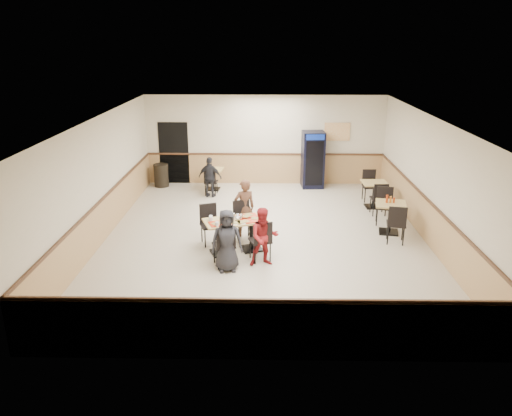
{
  "coord_description": "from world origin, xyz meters",
  "views": [
    {
      "loc": [
        -0.0,
        -11.6,
        4.77
      ],
      "look_at": [
        -0.21,
        -0.5,
        0.97
      ],
      "focal_mm": 35.0,
      "sensor_mm": 36.0,
      "label": 1
    }
  ],
  "objects_px": {
    "diner_woman_left": "(227,241)",
    "diner_woman_right": "(264,237)",
    "side_table_near": "(390,213)",
    "trash_bin": "(161,175)",
    "back_table": "(213,176)",
    "pepsi_cooler": "(313,160)",
    "main_table": "(236,231)",
    "lone_diner": "(210,177)",
    "side_table_far": "(374,191)",
    "diner_man_opposite": "(244,208)"
  },
  "relations": [
    {
      "from": "diner_man_opposite",
      "to": "side_table_near",
      "type": "height_order",
      "value": "diner_man_opposite"
    },
    {
      "from": "back_table",
      "to": "trash_bin",
      "type": "xyz_separation_m",
      "value": [
        -1.78,
        0.35,
        -0.08
      ]
    },
    {
      "from": "back_table",
      "to": "pepsi_cooler",
      "type": "xyz_separation_m",
      "value": [
        3.3,
        0.39,
        0.47
      ]
    },
    {
      "from": "diner_man_opposite",
      "to": "back_table",
      "type": "bearing_deg",
      "value": -93.02
    },
    {
      "from": "diner_woman_right",
      "to": "lone_diner",
      "type": "distance_m",
      "value": 5.23
    },
    {
      "from": "side_table_far",
      "to": "back_table",
      "type": "relative_size",
      "value": 1.09
    },
    {
      "from": "back_table",
      "to": "pepsi_cooler",
      "type": "distance_m",
      "value": 3.36
    },
    {
      "from": "back_table",
      "to": "trash_bin",
      "type": "relative_size",
      "value": 0.92
    },
    {
      "from": "side_table_near",
      "to": "pepsi_cooler",
      "type": "height_order",
      "value": "pepsi_cooler"
    },
    {
      "from": "diner_man_opposite",
      "to": "back_table",
      "type": "relative_size",
      "value": 2.08
    },
    {
      "from": "main_table",
      "to": "diner_woman_right",
      "type": "height_order",
      "value": "diner_woman_right"
    },
    {
      "from": "diner_woman_left",
      "to": "diner_woman_right",
      "type": "height_order",
      "value": "diner_woman_left"
    },
    {
      "from": "diner_woman_right",
      "to": "side_table_near",
      "type": "distance_m",
      "value": 3.77
    },
    {
      "from": "trash_bin",
      "to": "diner_woman_left",
      "type": "bearing_deg",
      "value": -67.16
    },
    {
      "from": "side_table_far",
      "to": "back_table",
      "type": "xyz_separation_m",
      "value": [
        -4.93,
        1.73,
        -0.04
      ]
    },
    {
      "from": "diner_woman_left",
      "to": "diner_woman_right",
      "type": "bearing_deg",
      "value": 11.15
    },
    {
      "from": "main_table",
      "to": "pepsi_cooler",
      "type": "relative_size",
      "value": 0.87
    },
    {
      "from": "lone_diner",
      "to": "back_table",
      "type": "xyz_separation_m",
      "value": [
        -0.0,
        0.8,
        -0.17
      ]
    },
    {
      "from": "diner_man_opposite",
      "to": "side_table_far",
      "type": "xyz_separation_m",
      "value": [
        3.72,
        2.3,
        -0.23
      ]
    },
    {
      "from": "side_table_far",
      "to": "pepsi_cooler",
      "type": "relative_size",
      "value": 0.41
    },
    {
      "from": "main_table",
      "to": "diner_woman_right",
      "type": "bearing_deg",
      "value": -67.62
    },
    {
      "from": "main_table",
      "to": "diner_woman_left",
      "type": "distance_m",
      "value": 1.02
    },
    {
      "from": "diner_man_opposite",
      "to": "side_table_near",
      "type": "xyz_separation_m",
      "value": [
        3.71,
        0.26,
        -0.2
      ]
    },
    {
      "from": "diner_woman_right",
      "to": "side_table_far",
      "type": "xyz_separation_m",
      "value": [
        3.23,
        4.02,
        -0.15
      ]
    },
    {
      "from": "main_table",
      "to": "side_table_near",
      "type": "xyz_separation_m",
      "value": [
        3.85,
        1.25,
        0.01
      ]
    },
    {
      "from": "diner_woman_right",
      "to": "back_table",
      "type": "bearing_deg",
      "value": 95.53
    },
    {
      "from": "main_table",
      "to": "side_table_far",
      "type": "distance_m",
      "value": 5.08
    },
    {
      "from": "diner_woman_left",
      "to": "trash_bin",
      "type": "bearing_deg",
      "value": 104.57
    },
    {
      "from": "side_table_near",
      "to": "trash_bin",
      "type": "bearing_deg",
      "value": 148.35
    },
    {
      "from": "diner_woman_right",
      "to": "pepsi_cooler",
      "type": "xyz_separation_m",
      "value": [
        1.6,
        6.14,
        0.27
      ]
    },
    {
      "from": "back_table",
      "to": "diner_man_opposite",
      "type": "bearing_deg",
      "value": -73.34
    },
    {
      "from": "diner_woman_left",
      "to": "side_table_near",
      "type": "bearing_deg",
      "value": 21.1
    },
    {
      "from": "diner_woman_right",
      "to": "trash_bin",
      "type": "xyz_separation_m",
      "value": [
        -3.48,
        6.1,
        -0.28
      ]
    },
    {
      "from": "main_table",
      "to": "diner_man_opposite",
      "type": "bearing_deg",
      "value": 62.1
    },
    {
      "from": "main_table",
      "to": "side_table_far",
      "type": "relative_size",
      "value": 2.13
    },
    {
      "from": "side_table_near",
      "to": "side_table_far",
      "type": "bearing_deg",
      "value": 89.54
    },
    {
      "from": "main_table",
      "to": "side_table_near",
      "type": "relative_size",
      "value": 1.86
    },
    {
      "from": "diner_man_opposite",
      "to": "lone_diner",
      "type": "relative_size",
      "value": 1.15
    },
    {
      "from": "main_table",
      "to": "lone_diner",
      "type": "distance_m",
      "value": 4.36
    },
    {
      "from": "main_table",
      "to": "trash_bin",
      "type": "height_order",
      "value": "main_table"
    },
    {
      "from": "diner_woman_left",
      "to": "trash_bin",
      "type": "xyz_separation_m",
      "value": [
        -2.69,
        6.38,
        -0.3
      ]
    },
    {
      "from": "diner_woman_right",
      "to": "lone_diner",
      "type": "relative_size",
      "value": 1.04
    },
    {
      "from": "main_table",
      "to": "pepsi_cooler",
      "type": "xyz_separation_m",
      "value": [
        2.24,
        5.42,
        0.41
      ]
    },
    {
      "from": "back_table",
      "to": "diner_woman_left",
      "type": "bearing_deg",
      "value": -81.43
    },
    {
      "from": "trash_bin",
      "to": "side_table_far",
      "type": "bearing_deg",
      "value": -17.25
    },
    {
      "from": "diner_woman_right",
      "to": "side_table_near",
      "type": "height_order",
      "value": "diner_woman_right"
    },
    {
      "from": "diner_man_opposite",
      "to": "side_table_near",
      "type": "distance_m",
      "value": 3.72
    },
    {
      "from": "diner_woman_right",
      "to": "main_table",
      "type": "bearing_deg",
      "value": 120.85
    },
    {
      "from": "diner_woman_left",
      "to": "trash_bin",
      "type": "height_order",
      "value": "diner_woman_left"
    },
    {
      "from": "diner_man_opposite",
      "to": "side_table_far",
      "type": "distance_m",
      "value": 4.38
    }
  ]
}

